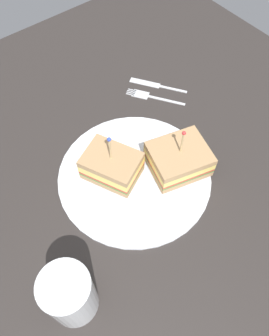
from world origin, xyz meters
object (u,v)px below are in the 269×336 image
at_px(sandwich_half_front, 112,165).
at_px(fork, 149,96).
at_px(knife, 155,85).
at_px(plate, 135,175).
at_px(sandwich_half_back, 179,159).
at_px(drink_glass, 70,295).

bearing_deg(sandwich_half_front, fork, -57.80).
relative_size(fork, knife, 1.01).
relative_size(plate, sandwich_half_back, 2.34).
height_order(sandwich_half_front, sandwich_half_back, sandwich_half_front).
height_order(plate, fork, plate).
bearing_deg(sandwich_half_back, plate, 63.34).
bearing_deg(sandwich_half_back, sandwich_half_front, 58.53).
height_order(sandwich_half_back, knife, sandwich_half_back).
xyz_separation_m(drink_glass, fork, (0.26, -0.36, -0.05)).
distance_m(plate, knife, 0.25).
bearing_deg(knife, drink_glass, 125.40).
distance_m(drink_glass, fork, 0.45).
height_order(plate, drink_glass, drink_glass).
bearing_deg(fork, knife, -60.73).
xyz_separation_m(sandwich_half_back, knife, (0.20, -0.11, -0.03)).
bearing_deg(sandwich_half_front, sandwich_half_back, -121.47).
xyz_separation_m(sandwich_half_front, sandwich_half_back, (-0.06, -0.11, -0.00)).
relative_size(sandwich_half_back, fork, 1.05).
bearing_deg(sandwich_half_front, plate, -131.17).
height_order(plate, knife, plate).
xyz_separation_m(sandwich_half_back, fork, (0.18, -0.08, -0.03)).
xyz_separation_m(plate, sandwich_half_front, (0.03, 0.03, 0.03)).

